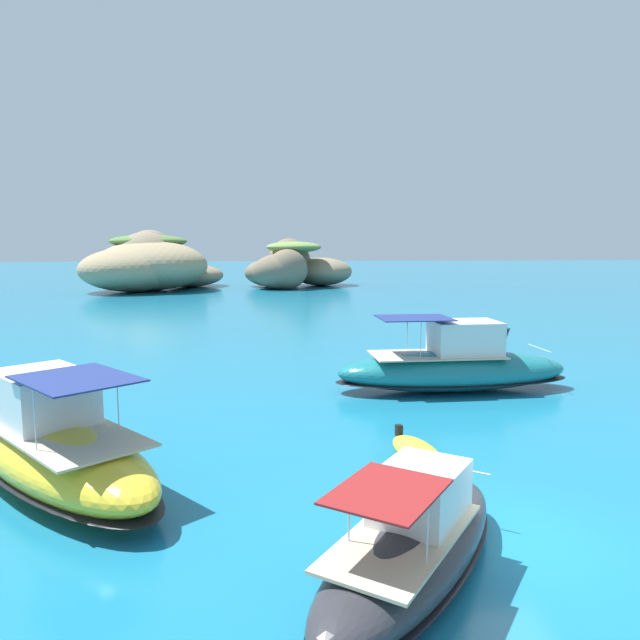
% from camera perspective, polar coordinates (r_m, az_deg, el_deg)
% --- Properties ---
extents(ground_plane, '(400.00, 400.00, 0.00)m').
position_cam_1_polar(ground_plane, '(14.00, 17.47, -19.49)').
color(ground_plane, '#197093').
extents(islet_large, '(22.14, 24.86, 8.11)m').
position_cam_1_polar(islet_large, '(83.58, -16.18, 5.17)').
color(islet_large, '#9E8966').
rests_on(islet_large, ground).
extents(islet_small, '(17.30, 16.12, 7.01)m').
position_cam_1_polar(islet_small, '(85.74, -2.53, 5.03)').
color(islet_small, '#84755B').
rests_on(islet_small, ground).
extents(motorboat_teal, '(10.19, 3.19, 3.18)m').
position_cam_1_polar(motorboat_teal, '(25.94, 12.79, -4.45)').
color(motorboat_teal, '#19727A').
rests_on(motorboat_teal, ground).
extents(motorboat_charcoal, '(5.85, 6.83, 2.19)m').
position_cam_1_polar(motorboat_charcoal, '(11.92, 8.98, -20.48)').
color(motorboat_charcoal, '#2D2D33').
rests_on(motorboat_charcoal, ground).
extents(motorboat_yellow, '(8.55, 9.42, 3.07)m').
position_cam_1_polar(motorboat_yellow, '(17.39, -24.41, -10.95)').
color(motorboat_yellow, yellow).
rests_on(motorboat_yellow, ground).
extents(dinghy_tender, '(1.46, 2.86, 0.58)m').
position_cam_1_polar(dinghy_tender, '(17.95, 9.29, -12.33)').
color(dinghy_tender, yellow).
rests_on(dinghy_tender, ground).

